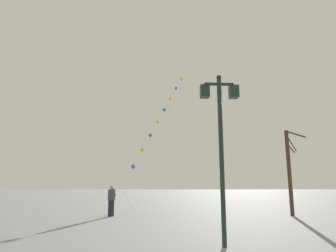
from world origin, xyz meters
name	(u,v)px	position (x,y,z in m)	size (l,w,h in m)	color
ground_plane	(156,210)	(0.00, 20.00, 0.00)	(160.00, 160.00, 0.00)	gray
twin_lantern_lamp_post	(220,125)	(1.80, 7.66, 3.60)	(1.21, 0.28, 5.23)	#1E2D23
kite_train	(156,126)	(-0.08, 21.63, 6.29)	(5.42, 8.05, 11.73)	brown
kite_flyer	(111,200)	(-2.60, 16.17, 0.90)	(0.42, 0.62, 1.71)	#1E1E2D
bare_tree	(289,169)	(7.73, 15.89, 2.62)	(1.46, 1.33, 4.95)	#423323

